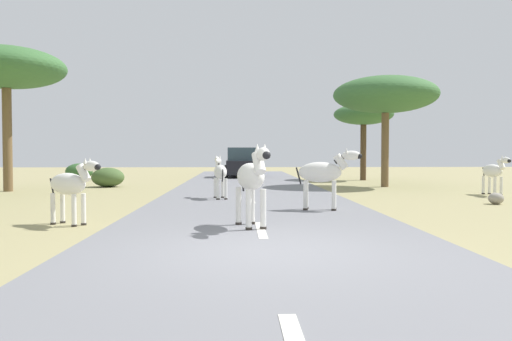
# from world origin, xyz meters

# --- Properties ---
(ground_plane) EXTENTS (90.00, 90.00, 0.00)m
(ground_plane) POSITION_xyz_m (0.00, 0.00, 0.00)
(ground_plane) COLOR #998E60
(road) EXTENTS (6.00, 64.00, 0.05)m
(road) POSITION_xyz_m (-0.03, 0.00, 0.03)
(road) COLOR slate
(road) RESTS_ON ground_plane
(lane_markings) EXTENTS (0.16, 56.00, 0.01)m
(lane_markings) POSITION_xyz_m (-0.03, -1.00, 0.05)
(lane_markings) COLOR silver
(lane_markings) RESTS_ON road
(zebra_0) EXTENTS (0.73, 1.68, 1.61)m
(zebra_0) POSITION_xyz_m (-0.19, 2.32, 1.01)
(zebra_0) COLOR silver
(zebra_0) RESTS_ON road
(zebra_1) EXTENTS (0.54, 1.48, 1.41)m
(zebra_1) POSITION_xyz_m (8.55, 10.12, 0.84)
(zebra_1) COLOR silver
(zebra_1) RESTS_ON ground_plane
(zebra_2) EXTENTS (1.65, 0.65, 1.57)m
(zebra_2) POSITION_xyz_m (1.71, 5.31, 0.98)
(zebra_2) COLOR silver
(zebra_2) RESTS_ON road
(zebra_3) EXTENTS (1.34, 0.96, 1.40)m
(zebra_3) POSITION_xyz_m (-3.91, 3.14, 0.83)
(zebra_3) COLOR silver
(zebra_3) RESTS_ON ground_plane
(zebra_4) EXTENTS (0.54, 1.45, 1.38)m
(zebra_4) POSITION_xyz_m (-1.02, 8.61, 0.87)
(zebra_4) COLOR silver
(zebra_4) RESTS_ON road
(car_0) EXTENTS (2.07, 4.37, 1.74)m
(car_0) POSITION_xyz_m (-0.23, 22.90, 0.85)
(car_0) COLOR black
(car_0) RESTS_ON road
(car_1) EXTENTS (2.04, 4.35, 1.74)m
(car_1) POSITION_xyz_m (0.09, 28.47, 0.85)
(car_1) COLOR #1E479E
(car_1) RESTS_ON road
(tree_0) EXTENTS (4.53, 4.53, 4.81)m
(tree_0) POSITION_xyz_m (5.97, 14.57, 3.99)
(tree_0) COLOR brown
(tree_0) RESTS_ON ground_plane
(tree_2) EXTENTS (4.45, 4.45, 5.54)m
(tree_2) POSITION_xyz_m (-9.34, 12.53, 4.71)
(tree_2) COLOR brown
(tree_2) RESTS_ON ground_plane
(tree_4) EXTENTS (3.21, 3.21, 4.13)m
(tree_4) POSITION_xyz_m (6.35, 19.95, 3.52)
(tree_4) COLOR #4C3823
(tree_4) RESTS_ON ground_plane
(bush_0) EXTENTS (1.49, 1.34, 0.90)m
(bush_0) POSITION_xyz_m (-9.31, 21.31, 0.45)
(bush_0) COLOR #2D5628
(bush_0) RESTS_ON ground_plane
(bush_1) EXTENTS (1.41, 1.27, 0.84)m
(bush_1) POSITION_xyz_m (-6.12, 14.94, 0.42)
(bush_1) COLOR #425B2D
(bush_1) RESTS_ON ground_plane
(rock_0) EXTENTS (0.43, 0.44, 0.33)m
(rock_0) POSITION_xyz_m (7.04, 7.03, 0.17)
(rock_0) COLOR gray
(rock_0) RESTS_ON ground_plane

